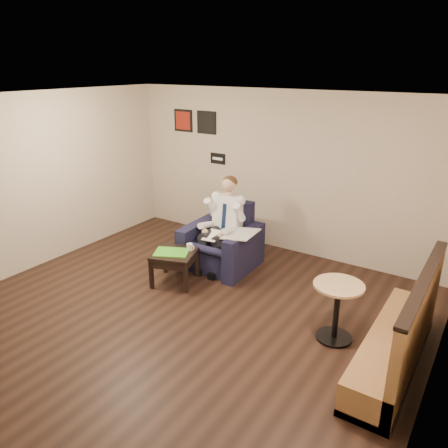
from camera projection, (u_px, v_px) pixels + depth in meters
The scene contains 18 objects.
ground at pixel (173, 322), 5.72m from camera, with size 6.00×6.00×0.00m, color black.
wall_back at pixel (280, 173), 7.59m from camera, with size 6.00×0.02×2.80m, color beige.
wall_left at pixel (20, 186), 6.78m from camera, with size 0.02×6.00×2.80m, color beige.
wall_right at pixel (441, 289), 3.69m from camera, with size 0.02×6.00×2.80m, color beige.
ceiling at pixel (163, 101), 4.75m from camera, with size 6.00×6.00×0.02m, color white.
seating_sign at pixel (218, 159), 8.21m from camera, with size 0.32×0.02×0.20m, color black.
art_print_left at pixel (183, 121), 8.40m from camera, with size 0.42×0.03×0.42m, color maroon.
art_print_right at pixel (207, 123), 8.11m from camera, with size 0.42×0.03×0.42m, color black.
armchair at pixel (221, 237), 7.12m from camera, with size 1.07×1.07×1.04m, color black.
seated_man at pixel (216, 229), 6.94m from camera, with size 0.68×1.02×1.42m, color white, non-canonical shape.
lap_papers at pixel (213, 235), 6.88m from camera, with size 0.24×0.34×0.01m, color white.
newspaper at pixel (241, 234), 6.75m from camera, with size 0.45×0.57×0.01m, color silver.
side_table at pixel (175, 267), 6.69m from camera, with size 0.61×0.61×0.50m, color black.
green_folder at pixel (172, 252), 6.59m from camera, with size 0.50×0.36×0.01m, color #4BBE26.
coffee_mug at pixel (190, 247), 6.66m from camera, with size 0.09×0.09×0.11m, color white.
smartphone at pixel (182, 248), 6.75m from camera, with size 0.16×0.08×0.01m, color black.
banquette at pixel (397, 320), 4.74m from camera, with size 0.53×2.22×1.13m, color olive.
cafe_table at pixel (336, 312), 5.26m from camera, with size 0.60×0.60×0.75m, color tan.
Camera 1 is at (3.26, -3.75, 3.20)m, focal length 35.00 mm.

